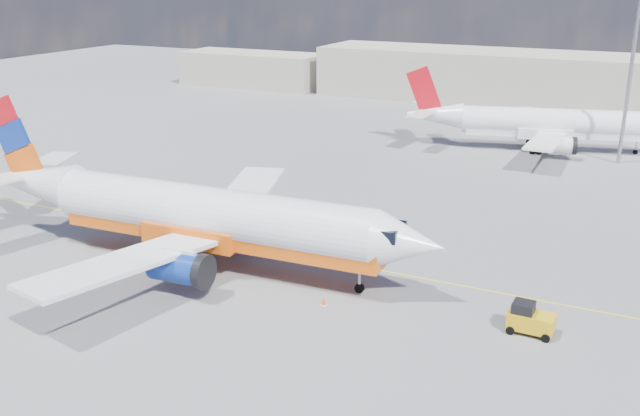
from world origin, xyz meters
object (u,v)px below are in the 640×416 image
at_px(second_jet, 544,124).
at_px(traffic_cone, 324,301).
at_px(main_jet, 198,215).
at_px(gse_tug, 530,319).

bearing_deg(second_jet, traffic_cone, -111.02).
bearing_deg(main_jet, second_jet, 67.96).
height_order(main_jet, second_jet, main_jet).
bearing_deg(traffic_cone, gse_tug, 9.22).
xyz_separation_m(main_jet, gse_tug, (23.39, -0.14, -2.86)).
distance_m(main_jet, gse_tug, 23.56).
height_order(gse_tug, traffic_cone, gse_tug).
bearing_deg(second_jet, gse_tug, -96.03).
bearing_deg(gse_tug, traffic_cone, -169.67).
distance_m(main_jet, second_jet, 49.00).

